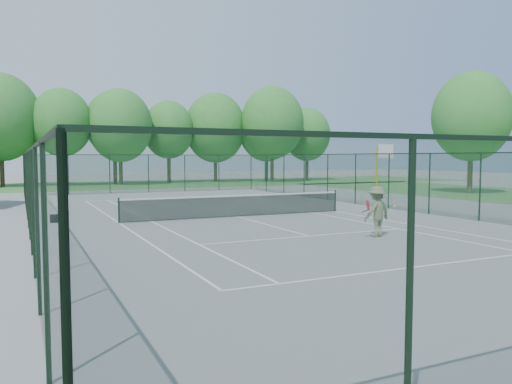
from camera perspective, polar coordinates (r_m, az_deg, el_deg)
ground at (r=23.59m, az=-2.08°, el=-2.84°), size 140.00×140.00×0.00m
grass_far at (r=52.41m, az=-15.16°, el=0.79°), size 80.00×16.00×0.01m
grass_side at (r=42.01m, az=27.07°, el=-0.27°), size 14.00×40.00×0.01m
court_lines at (r=23.59m, az=-2.08°, el=-2.84°), size 11.05×23.85×0.01m
tennis_net at (r=23.53m, az=-2.09°, el=-1.45°), size 11.08×0.08×1.10m
fence_enclosure at (r=23.45m, az=-2.09°, el=0.94°), size 18.05×36.05×3.02m
tree_line_far at (r=52.44m, az=-15.28°, el=7.34°), size 39.40×6.40×9.70m
basketball_goal at (r=34.08m, az=14.18°, el=3.47°), size 1.20×1.43×3.65m
tree_side at (r=42.28m, az=23.43°, el=7.93°), size 5.96×5.96×9.44m
sports_bag_a at (r=23.19m, az=-21.96°, el=-2.82°), size 0.44×0.27×0.35m
sports_bag_b at (r=25.97m, az=-21.02°, el=-2.19°), size 0.38×0.32×0.26m
tennis_player at (r=18.11m, az=13.64°, el=-2.18°), size 2.06×0.92×1.79m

